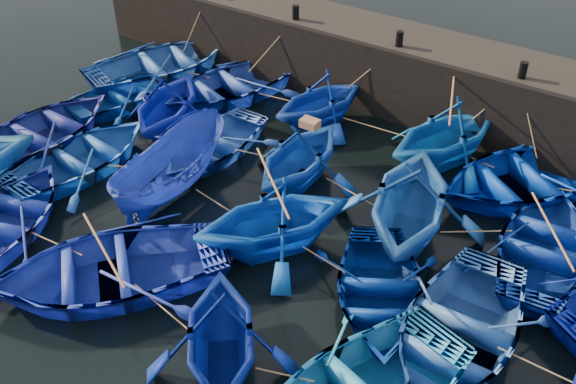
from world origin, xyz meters
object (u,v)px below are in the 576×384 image
Objects in this scene: boat_0 at (162,63)px; boat_8 at (213,143)px; wooden_crate at (310,123)px; boat_13 at (43,132)px.

boat_0 is 5.94m from boat_8.
boat_0 is 11.29× the size of wooden_crate.
boat_0 reaches higher than boat_13.
boat_8 is at bearing -150.66° from boat_13.
boat_8 is 0.81× the size of boat_13.
boat_8 is at bearing -175.28° from wooden_crate.
boat_0 is at bearing 147.83° from boat_8.
boat_13 is 10.42× the size of wooden_crate.
wooden_crate is (3.40, 0.28, 1.72)m from boat_8.
wooden_crate reaches higher than boat_0.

